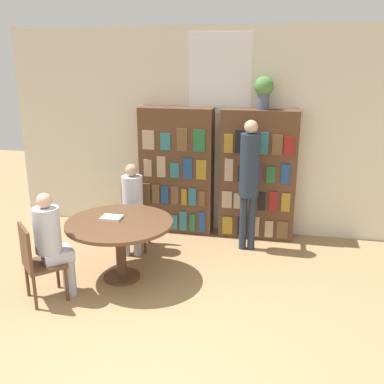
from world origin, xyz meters
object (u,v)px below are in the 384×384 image
at_px(flower_vase, 264,90).
at_px(reading_table, 120,230).
at_px(seated_reader_left, 132,203).
at_px(chair_near_camera, 37,260).
at_px(bookshelf_left, 177,171).
at_px(bookshelf_right, 258,175).
at_px(seated_reader_right, 52,239).
at_px(chair_left_side, 135,213).
at_px(librarian_standing, 249,174).

bearing_deg(flower_vase, reading_table, -132.42).
distance_m(flower_vase, seated_reader_left, 2.36).
bearing_deg(chair_near_camera, bookshelf_left, 112.92).
relative_size(bookshelf_right, seated_reader_right, 1.54).
xyz_separation_m(chair_near_camera, seated_reader_right, (0.13, 0.12, 0.20)).
xyz_separation_m(bookshelf_right, chair_left_side, (-1.63, -0.70, -0.44)).
height_order(reading_table, librarian_standing, librarian_standing).
bearing_deg(chair_left_side, flower_vase, -165.11).
bearing_deg(bookshelf_right, seated_reader_left, -151.34).
relative_size(chair_near_camera, chair_left_side, 1.00).
relative_size(bookshelf_left, seated_reader_right, 1.54).
bearing_deg(flower_vase, chair_near_camera, -133.45).
bearing_deg(reading_table, chair_near_camera, -135.84).
bearing_deg(seated_reader_right, chair_near_camera, -90.00).
relative_size(seated_reader_right, librarian_standing, 0.68).
height_order(reading_table, chair_near_camera, chair_near_camera).
bearing_deg(chair_left_side, chair_near_camera, 63.00).
bearing_deg(librarian_standing, chair_left_side, -172.57).
distance_m(seated_reader_right, librarian_standing, 2.65).
height_order(bookshelf_right, seated_reader_left, bookshelf_right).
distance_m(reading_table, chair_left_side, 0.98).
height_order(flower_vase, librarian_standing, flower_vase).
bearing_deg(bookshelf_left, librarian_standing, -24.12).
bearing_deg(flower_vase, seated_reader_left, -151.63).
distance_m(reading_table, chair_near_camera, 0.98).
xyz_separation_m(chair_left_side, seated_reader_right, (-0.43, -1.51, 0.20)).
bearing_deg(bookshelf_left, bookshelf_right, -0.00).
bearing_deg(bookshelf_right, librarian_standing, -99.57).
height_order(bookshelf_right, flower_vase, flower_vase).
height_order(bookshelf_left, librarian_standing, bookshelf_left).
bearing_deg(seated_reader_right, reading_table, 90.00).
height_order(bookshelf_right, chair_near_camera, bookshelf_right).
height_order(chair_near_camera, chair_left_side, same).
distance_m(bookshelf_left, chair_near_camera, 2.58).
distance_m(chair_near_camera, seated_reader_right, 0.27).
distance_m(bookshelf_right, seated_reader_left, 1.85).
height_order(flower_vase, reading_table, flower_vase).
bearing_deg(bookshelf_left, flower_vase, 0.21).
bearing_deg(bookshelf_left, chair_left_side, -121.52).
bearing_deg(reading_table, librarian_standing, 39.48).
bearing_deg(bookshelf_right, seated_reader_right, -132.98).
bearing_deg(chair_left_side, seated_reader_right, 65.94).
relative_size(chair_left_side, seated_reader_left, 0.72).
bearing_deg(librarian_standing, reading_table, -140.52).
relative_size(bookshelf_right, reading_table, 1.48).
distance_m(bookshelf_left, reading_table, 1.72).
height_order(chair_left_side, seated_reader_right, seated_reader_right).
relative_size(bookshelf_left, chair_left_side, 2.12).
bearing_deg(chair_near_camera, bookshelf_right, 92.70).
bearing_deg(librarian_standing, seated_reader_right, -139.10).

